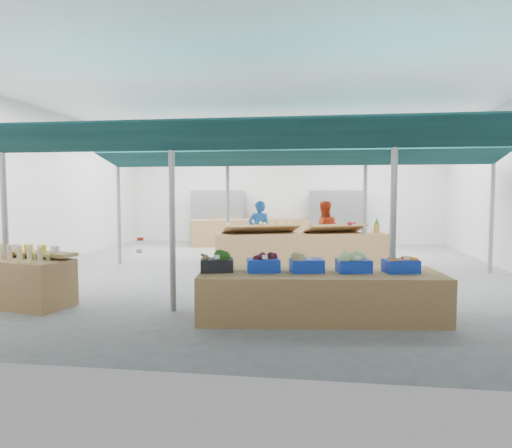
% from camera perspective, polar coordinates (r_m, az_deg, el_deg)
% --- Properties ---
extents(floor, '(13.00, 13.00, 0.00)m').
position_cam_1_polar(floor, '(11.42, 0.90, -5.88)').
color(floor, '#5F5F61').
rests_on(floor, ground).
extents(hall, '(13.00, 13.00, 13.00)m').
position_cam_1_polar(hall, '(12.70, 1.73, 7.09)').
color(hall, silver).
rests_on(hall, ground).
extents(pole_grid, '(10.00, 4.60, 3.00)m').
position_cam_1_polar(pole_grid, '(9.44, 4.12, 3.08)').
color(pole_grid, gray).
rests_on(pole_grid, floor).
extents(awnings, '(9.50, 7.08, 0.30)m').
position_cam_1_polar(awnings, '(9.47, 4.15, 8.95)').
color(awnings, '#0B2A2F').
rests_on(awnings, pole_grid).
extents(back_shelving_left, '(2.00, 0.50, 2.00)m').
position_cam_1_polar(back_shelving_left, '(17.63, -4.74, 0.86)').
color(back_shelving_left, '#B23F33').
rests_on(back_shelving_left, floor).
extents(back_shelving_right, '(2.00, 0.50, 2.00)m').
position_cam_1_polar(back_shelving_right, '(17.20, 10.04, 0.74)').
color(back_shelving_right, '#B23F33').
rests_on(back_shelving_right, floor).
extents(bottle_shelf, '(1.97, 1.45, 1.09)m').
position_cam_1_polar(bottle_shelf, '(8.95, -27.25, -6.22)').
color(bottle_shelf, brown).
rests_on(bottle_shelf, floor).
extents(veg_counter, '(3.84, 1.65, 0.72)m').
position_cam_1_polar(veg_counter, '(7.25, 7.97, -8.77)').
color(veg_counter, brown).
rests_on(veg_counter, floor).
extents(fruit_counter, '(4.42, 1.85, 0.92)m').
position_cam_1_polar(fruit_counter, '(11.72, 5.54, -3.37)').
color(fruit_counter, brown).
rests_on(fruit_counter, floor).
extents(far_counter, '(5.39, 2.68, 0.96)m').
position_cam_1_polar(far_counter, '(17.07, 0.81, -0.98)').
color(far_counter, brown).
rests_on(far_counter, floor).
extents(vendor_left, '(0.70, 0.53, 1.72)m').
position_cam_1_polar(vendor_left, '(12.87, 0.42, -0.90)').
color(vendor_left, '#174996').
rests_on(vendor_left, floor).
extents(vendor_right, '(0.95, 0.80, 1.72)m').
position_cam_1_polar(vendor_right, '(12.76, 8.46, -0.99)').
color(vendor_right, '#BD3717').
rests_on(vendor_right, floor).
extents(crate_broccoli, '(0.57, 0.45, 0.35)m').
position_cam_1_polar(crate_broccoli, '(7.15, -4.91, -4.68)').
color(crate_broccoli, black).
rests_on(crate_broccoli, veg_counter).
extents(crate_beets, '(0.57, 0.45, 0.29)m').
position_cam_1_polar(crate_beets, '(7.11, 0.92, -4.92)').
color(crate_beets, '#1031AE').
rests_on(crate_beets, veg_counter).
extents(crate_celeriac, '(0.57, 0.45, 0.31)m').
position_cam_1_polar(crate_celeriac, '(7.14, 6.35, -4.82)').
color(crate_celeriac, '#1031AE').
rests_on(crate_celeriac, veg_counter).
extents(crate_cabbage, '(0.57, 0.45, 0.35)m').
position_cam_1_polar(crate_cabbage, '(7.23, 12.10, -4.66)').
color(crate_cabbage, '#1031AE').
rests_on(crate_cabbage, veg_counter).
extents(crate_carrots, '(0.57, 0.45, 0.29)m').
position_cam_1_polar(crate_carrots, '(7.40, 17.64, -4.93)').
color(crate_carrots, '#1031AE').
rests_on(crate_carrots, veg_counter).
extents(sparrow, '(0.12, 0.09, 0.11)m').
position_cam_1_polar(sparrow, '(7.04, -6.37, -4.10)').
color(sparrow, brown).
rests_on(sparrow, crate_broccoli).
extents(pole_ribbon, '(0.12, 0.12, 0.28)m').
position_cam_1_polar(pole_ribbon, '(8.66, -14.28, -1.97)').
color(pole_ribbon, red).
rests_on(pole_ribbon, pole_grid).
extents(apple_heap_yellow, '(2.02, 1.38, 0.27)m').
position_cam_1_polar(apple_heap_yellow, '(11.44, 0.56, -0.38)').
color(apple_heap_yellow, '#997247').
rests_on(apple_heap_yellow, fruit_counter).
extents(apple_heap_red, '(1.65, 1.22, 0.27)m').
position_cam_1_polar(apple_heap_red, '(11.72, 9.84, -0.33)').
color(apple_heap_red, '#997247').
rests_on(apple_heap_red, fruit_counter).
extents(pineapple, '(0.14, 0.14, 0.39)m').
position_cam_1_polar(pineapple, '(12.01, 14.85, -0.23)').
color(pineapple, '#8C6019').
rests_on(pineapple, fruit_counter).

